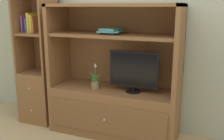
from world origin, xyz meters
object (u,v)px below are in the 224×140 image
Objects in this scene: potted_plant at (95,84)px; bookshelf_tall at (40,78)px; media_console at (114,95)px; upright_book_row at (31,24)px; tv_monitor at (133,71)px; magazine_stack at (111,31)px.

bookshelf_tall is (-0.91, 0.09, -0.04)m from potted_plant.
media_console is 6.19× the size of upright_book_row.
upright_book_row reaches higher than tv_monitor.
tv_monitor is 0.32× the size of bookshelf_tall.
upright_book_row is (-1.46, 0.03, 0.51)m from tv_monitor.
media_console reaches higher than tv_monitor.
magazine_stack is at bearing 23.29° from potted_plant.
potted_plant is at bearing -157.63° from media_console.
upright_book_row is at bearing -172.92° from bookshelf_tall.
bookshelf_tall is 0.76m from upright_book_row.
potted_plant is 0.92× the size of magazine_stack.
potted_plant is 1.24× the size of upright_book_row.
upright_book_row is (-1.20, -0.01, 0.86)m from media_console.
tv_monitor is at bearing -8.79° from media_console.
media_console is 0.45m from tv_monitor.
upright_book_row reaches higher than magazine_stack.
media_console is 2.74× the size of tv_monitor.
bookshelf_tall reaches higher than media_console.
bookshelf_tall is (-1.39, 0.04, -0.25)m from tv_monitor.
tv_monitor is 1.82× the size of potted_plant.
bookshelf_tall reaches higher than tv_monitor.
magazine_stack is at bearing 173.89° from tv_monitor.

